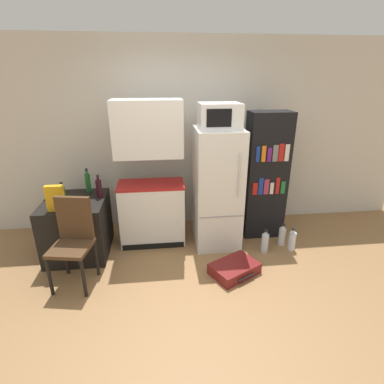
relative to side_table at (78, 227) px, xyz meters
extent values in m
plane|color=olive|center=(1.45, -1.20, -0.37)|extent=(24.00, 24.00, 0.00)
cube|color=beige|center=(1.65, 0.80, 0.97)|extent=(6.40, 0.10, 2.67)
cube|color=black|center=(0.00, 0.00, 0.00)|extent=(0.74, 0.80, 0.73)
cube|color=white|center=(0.95, 0.18, 0.04)|extent=(0.85, 0.44, 0.82)
cube|color=#B21E1E|center=(0.95, 0.18, 0.47)|extent=(0.87, 0.45, 0.03)
cube|color=white|center=(0.95, 0.18, 1.20)|extent=(0.85, 0.37, 0.69)
cube|color=black|center=(0.95, -0.04, -0.33)|extent=(0.82, 0.01, 0.08)
cube|color=silver|center=(1.81, 0.07, 0.42)|extent=(0.58, 0.65, 1.57)
cube|color=gray|center=(1.81, -0.25, 0.17)|extent=(0.56, 0.01, 0.01)
cylinder|color=silver|center=(2.00, -0.27, 0.70)|extent=(0.02, 0.02, 0.55)
cube|color=silver|center=(1.81, 0.07, 1.35)|extent=(0.50, 0.40, 0.30)
cube|color=black|center=(1.76, -0.13, 1.35)|extent=(0.29, 0.01, 0.20)
cube|color=black|center=(2.51, 0.23, 0.51)|extent=(0.55, 0.33, 1.74)
cube|color=red|center=(2.32, 0.06, 0.39)|extent=(0.06, 0.01, 0.17)
cube|color=#193899|center=(2.40, 0.06, 0.43)|extent=(0.06, 0.01, 0.23)
cube|color=#A33351|center=(2.47, 0.06, 0.42)|extent=(0.07, 0.01, 0.21)
cube|color=silver|center=(2.55, 0.06, 0.39)|extent=(0.05, 0.01, 0.16)
cube|color=red|center=(2.63, 0.06, 0.43)|extent=(0.05, 0.01, 0.23)
cube|color=#1E7033|center=(2.70, 0.06, 0.40)|extent=(0.06, 0.01, 0.17)
cube|color=#193899|center=(2.32, 0.06, 0.87)|extent=(0.05, 0.01, 0.20)
cube|color=orange|center=(2.40, 0.06, 0.87)|extent=(0.05, 0.01, 0.21)
cube|color=#661E75|center=(2.47, 0.06, 0.86)|extent=(0.05, 0.01, 0.18)
cube|color=slate|center=(2.55, 0.06, 0.87)|extent=(0.07, 0.01, 0.21)
cube|color=red|center=(2.63, 0.06, 0.88)|extent=(0.07, 0.01, 0.23)
cube|color=silver|center=(2.70, 0.06, 0.88)|extent=(0.06, 0.01, 0.22)
cylinder|color=#1E6028|center=(0.13, 0.29, 0.49)|extent=(0.07, 0.07, 0.24)
cylinder|color=#1E6028|center=(0.13, 0.29, 0.63)|extent=(0.03, 0.03, 0.04)
cylinder|color=black|center=(0.13, 0.29, 0.67)|extent=(0.04, 0.04, 0.03)
cylinder|color=#566619|center=(-0.10, -0.04, 0.47)|extent=(0.06, 0.06, 0.20)
cylinder|color=#566619|center=(-0.10, -0.04, 0.59)|extent=(0.03, 0.03, 0.04)
cylinder|color=black|center=(-0.10, -0.04, 0.61)|extent=(0.03, 0.03, 0.02)
cylinder|color=black|center=(0.31, 0.08, 0.48)|extent=(0.07, 0.07, 0.23)
cylinder|color=black|center=(0.31, 0.08, 0.62)|extent=(0.03, 0.03, 0.04)
cylinder|color=black|center=(0.31, 0.08, 0.65)|extent=(0.04, 0.04, 0.02)
cube|color=gold|center=(-0.11, -0.27, 0.52)|extent=(0.19, 0.07, 0.30)
cylinder|color=black|center=(-0.11, -0.82, -0.14)|extent=(0.04, 0.04, 0.45)
cylinder|color=black|center=(0.25, -0.89, -0.14)|extent=(0.04, 0.04, 0.45)
cylinder|color=black|center=(-0.04, -0.46, -0.14)|extent=(0.04, 0.04, 0.45)
cylinder|color=black|center=(0.31, -0.53, -0.14)|extent=(0.04, 0.04, 0.45)
cube|color=#4C331E|center=(0.10, -0.68, 0.10)|extent=(0.47, 0.47, 0.04)
cube|color=#4C331E|center=(0.13, -0.50, 0.37)|extent=(0.38, 0.12, 0.49)
cube|color=maroon|center=(1.89, -0.68, -0.30)|extent=(0.64, 0.57, 0.13)
cylinder|color=black|center=(1.99, -0.86, -0.30)|extent=(0.22, 0.13, 0.02)
cylinder|color=silver|center=(2.69, -0.12, -0.25)|extent=(0.09, 0.09, 0.24)
cylinder|color=silver|center=(2.69, -0.12, -0.10)|extent=(0.04, 0.04, 0.04)
cylinder|color=black|center=(2.69, -0.12, -0.07)|extent=(0.05, 0.05, 0.02)
cylinder|color=silver|center=(2.40, -0.26, -0.24)|extent=(0.09, 0.09, 0.25)
cylinder|color=silver|center=(2.40, -0.26, -0.10)|extent=(0.04, 0.04, 0.04)
cylinder|color=black|center=(2.40, -0.26, -0.06)|extent=(0.05, 0.05, 0.03)
cylinder|color=silver|center=(2.77, -0.27, -0.24)|extent=(0.09, 0.09, 0.25)
cylinder|color=silver|center=(2.77, -0.27, -0.09)|extent=(0.04, 0.04, 0.05)
cylinder|color=black|center=(2.77, -0.27, -0.05)|extent=(0.05, 0.05, 0.03)
camera|label=1|loc=(1.07, -3.53, 1.82)|focal=28.00mm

